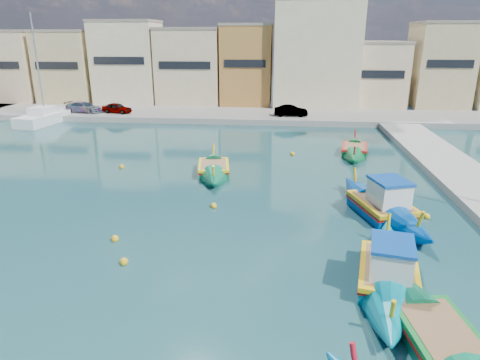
% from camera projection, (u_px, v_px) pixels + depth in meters
% --- Properties ---
extents(ground, '(160.00, 160.00, 0.00)m').
position_uv_depth(ground, '(135.00, 251.00, 18.69)').
color(ground, '#163944').
rests_on(ground, ground).
extents(north_quay, '(80.00, 8.00, 0.60)m').
position_uv_depth(north_quay, '(228.00, 115.00, 48.75)').
color(north_quay, gray).
rests_on(north_quay, ground).
extents(north_townhouses, '(83.20, 7.87, 10.19)m').
position_uv_depth(north_townhouses, '(288.00, 69.00, 53.55)').
color(north_townhouses, beige).
rests_on(north_townhouses, ground).
extents(church_block, '(10.00, 10.00, 19.10)m').
position_uv_depth(church_block, '(316.00, 40.00, 52.74)').
color(church_block, beige).
rests_on(church_block, ground).
extents(parked_cars, '(27.45, 2.26, 1.20)m').
position_uv_depth(parked_cars, '(150.00, 108.00, 47.87)').
color(parked_cars, '#4C1919').
rests_on(parked_cars, north_quay).
extents(luzzu_turquoise_cabin, '(3.85, 9.55, 3.00)m').
position_uv_depth(luzzu_turquoise_cabin, '(388.00, 275.00, 16.18)').
color(luzzu_turquoise_cabin, '#00869E').
rests_on(luzzu_turquoise_cabin, ground).
extents(luzzu_blue_cabin, '(4.82, 9.45, 3.26)m').
position_uv_depth(luzzu_blue_cabin, '(382.00, 208.00, 22.30)').
color(luzzu_blue_cabin, '#0046A4').
rests_on(luzzu_blue_cabin, ground).
extents(luzzu_cyan_mid, '(3.04, 7.99, 2.30)m').
position_uv_depth(luzzu_cyan_mid, '(354.00, 151.00, 34.03)').
color(luzzu_cyan_mid, '#0A6D35').
rests_on(luzzu_cyan_mid, ground).
extents(luzzu_green, '(3.14, 7.90, 2.42)m').
position_uv_depth(luzzu_green, '(214.00, 170.00, 29.14)').
color(luzzu_green, '#0A6D47').
rests_on(luzzu_green, ground).
extents(luzzu_blue_south, '(3.04, 8.74, 2.47)m').
position_uv_depth(luzzu_blue_south, '(440.00, 341.00, 12.79)').
color(luzzu_blue_south, '#0A6F4A').
rests_on(luzzu_blue_south, ground).
extents(yacht_north, '(3.68, 9.33, 12.12)m').
position_uv_depth(yacht_north, '(54.00, 116.00, 47.26)').
color(yacht_north, white).
rests_on(yacht_north, ground).
extents(mooring_buoys, '(19.23, 18.10, 0.36)m').
position_uv_depth(mooring_buoys, '(221.00, 199.00, 24.47)').
color(mooring_buoys, yellow).
rests_on(mooring_buoys, ground).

